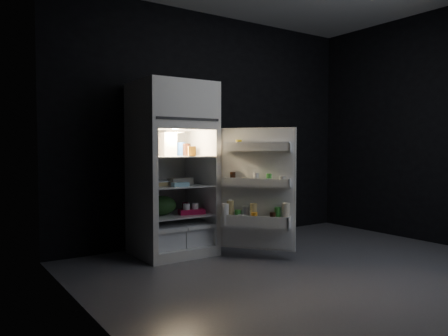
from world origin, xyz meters
TOP-DOWN VIEW (x-y plane):
  - floor at (0.00, 0.00)m, footprint 4.00×3.40m
  - wall_back at (0.00, 1.70)m, footprint 4.00×0.00m
  - wall_left at (-2.00, 0.00)m, footprint 0.00×3.40m
  - wall_right at (2.00, 0.00)m, footprint 0.00×3.40m
  - refrigerator at (-0.77, 1.32)m, footprint 0.76×0.71m
  - fridge_door at (-0.17, 0.65)m, footprint 0.59×0.69m
  - milk_jug at (-0.80, 1.34)m, footprint 0.15×0.15m
  - mayo_jar at (-0.64, 1.34)m, footprint 0.13×0.13m
  - jam_jar at (-0.60, 1.29)m, footprint 0.11×0.11m
  - amber_bottle at (-1.00, 1.38)m, footprint 0.09×0.09m
  - small_carton at (-0.66, 1.07)m, footprint 0.09×0.08m
  - egg_carton at (-0.71, 1.23)m, footprint 0.29×0.16m
  - pie at (-0.94, 1.32)m, footprint 0.32×0.32m
  - flat_package at (-0.80, 1.07)m, footprint 0.17×0.09m
  - wrapped_pkg at (-0.62, 1.42)m, footprint 0.16×0.15m
  - produce_bag at (-0.91, 1.25)m, footprint 0.35×0.32m
  - yogurt_tray at (-0.63, 1.15)m, footprint 0.29×0.20m
  - small_can_red at (-0.55, 1.41)m, footprint 0.07×0.07m
  - small_can_silver at (-0.53, 1.44)m, footprint 0.10×0.10m

SIDE VIEW (x-z plane):
  - floor at x=0.00m, z-range 0.00..0.00m
  - yogurt_tray at x=-0.63m, z-range 0.43..0.48m
  - small_can_red at x=-0.55m, z-range 0.43..0.52m
  - small_can_silver at x=-0.53m, z-range 0.43..0.52m
  - produce_bag at x=-0.91m, z-range 0.43..0.62m
  - fridge_door at x=-0.17m, z-range 0.07..1.29m
  - pie at x=-0.94m, z-range 0.73..0.77m
  - flat_package at x=-0.80m, z-range 0.73..0.77m
  - wrapped_pkg at x=-0.62m, z-range 0.73..0.78m
  - egg_carton at x=-0.71m, z-range 0.73..0.80m
  - refrigerator at x=-0.77m, z-range 0.07..1.85m
  - small_carton at x=-0.66m, z-range 1.03..1.13m
  - jam_jar at x=-0.60m, z-range 1.03..1.16m
  - mayo_jar at x=-0.64m, z-range 1.03..1.17m
  - amber_bottle at x=-1.00m, z-range 1.03..1.25m
  - milk_jug at x=-0.80m, z-range 1.03..1.27m
  - wall_back at x=0.00m, z-range 0.00..2.70m
  - wall_left at x=-2.00m, z-range 0.00..2.70m
  - wall_right at x=2.00m, z-range 0.00..2.70m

